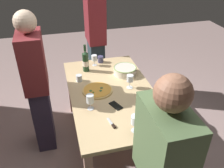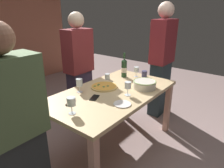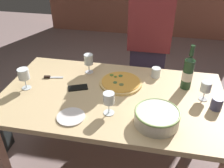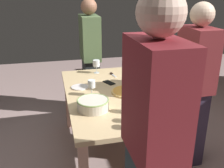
% 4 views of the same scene
% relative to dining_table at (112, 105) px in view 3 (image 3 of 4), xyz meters
% --- Properties ---
extents(ground_plane, '(8.00, 8.00, 0.00)m').
position_rel_dining_table_xyz_m(ground_plane, '(0.00, 0.00, -0.66)').
color(ground_plane, gray).
extents(dining_table, '(1.60, 0.90, 0.75)m').
position_rel_dining_table_xyz_m(dining_table, '(0.00, 0.00, 0.00)').
color(dining_table, '#D4B481').
rests_on(dining_table, ground).
extents(pizza, '(0.33, 0.33, 0.03)m').
position_rel_dining_table_xyz_m(pizza, '(0.04, 0.15, 0.10)').
color(pizza, '#E1B86C').
rests_on(pizza, dining_table).
extents(serving_bowl, '(0.28, 0.28, 0.09)m').
position_rel_dining_table_xyz_m(serving_bowl, '(0.32, -0.24, 0.14)').
color(serving_bowl, silver).
rests_on(serving_bowl, dining_table).
extents(wine_bottle, '(0.08, 0.08, 0.34)m').
position_rel_dining_table_xyz_m(wine_bottle, '(0.52, 0.20, 0.22)').
color(wine_bottle, '#203E23').
rests_on(wine_bottle, dining_table).
extents(wine_glass_near_pizza, '(0.07, 0.07, 0.16)m').
position_rel_dining_table_xyz_m(wine_glass_near_pizza, '(0.02, -0.21, 0.21)').
color(wine_glass_near_pizza, white).
rests_on(wine_glass_near_pizza, dining_table).
extents(wine_glass_by_bottle, '(0.08, 0.08, 0.16)m').
position_rel_dining_table_xyz_m(wine_glass_by_bottle, '(-0.64, -0.04, 0.21)').
color(wine_glass_by_bottle, white).
rests_on(wine_glass_by_bottle, dining_table).
extents(wine_glass_far_left, '(0.07, 0.07, 0.16)m').
position_rel_dining_table_xyz_m(wine_glass_far_left, '(-0.25, 0.28, 0.20)').
color(wine_glass_far_left, white).
rests_on(wine_glass_far_left, dining_table).
extents(wine_glass_far_right, '(0.07, 0.07, 0.14)m').
position_rel_dining_table_xyz_m(wine_glass_far_right, '(0.64, 0.07, 0.19)').
color(wine_glass_far_right, white).
rests_on(wine_glass_far_right, dining_table).
extents(cup_amber, '(0.07, 0.07, 0.08)m').
position_rel_dining_table_xyz_m(cup_amber, '(0.30, 0.31, 0.13)').
color(cup_amber, white).
rests_on(cup_amber, dining_table).
extents(cup_ceramic, '(0.07, 0.07, 0.08)m').
position_rel_dining_table_xyz_m(cup_ceramic, '(0.70, -0.03, 0.14)').
color(cup_ceramic, '#424368').
rests_on(cup_ceramic, dining_table).
extents(side_plate, '(0.18, 0.18, 0.01)m').
position_rel_dining_table_xyz_m(side_plate, '(-0.21, -0.29, 0.10)').
color(side_plate, white).
rests_on(side_plate, dining_table).
extents(cell_phone, '(0.16, 0.12, 0.01)m').
position_rel_dining_table_xyz_m(cell_phone, '(-0.27, 0.03, 0.10)').
color(cell_phone, black).
rests_on(cell_phone, dining_table).
extents(pizza_knife, '(0.15, 0.05, 0.02)m').
position_rel_dining_table_xyz_m(pizza_knife, '(-0.52, 0.13, 0.10)').
color(pizza_knife, silver).
rests_on(pizza_knife, dining_table).
extents(person_guest_right, '(0.39, 0.24, 1.62)m').
position_rel_dining_table_xyz_m(person_guest_right, '(0.21, 0.77, 0.16)').
color(person_guest_right, '#31293E').
rests_on(person_guest_right, ground).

